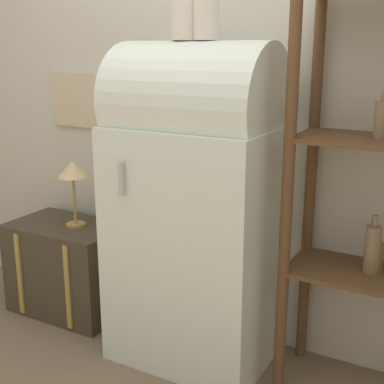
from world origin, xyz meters
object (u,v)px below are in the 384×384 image
Objects in this scene: vase_left at (185,13)px; desk_lamp at (73,174)px; refrigerator at (196,204)px; vase_center at (206,9)px; suitcase_trunk at (69,268)px.

desk_lamp is at bearing 176.26° from vase_left.
vase_center is at bearing -0.30° from refrigerator.
vase_left is 0.67× the size of desk_lamp.
refrigerator is 1.02m from suitcase_trunk.
vase_left reaches higher than refrigerator.
refrigerator is 0.80m from desk_lamp.
vase_left is at bearing -3.74° from desk_lamp.
suitcase_trunk is 2.39× the size of vase_center.
suitcase_trunk is 1.74× the size of desk_lamp.
vase_center reaches higher than suitcase_trunk.
vase_left is at bearing -178.63° from vase_center.
desk_lamp is at bearing 176.71° from refrigerator.
vase_center reaches higher than desk_lamp.
vase_left is 0.11m from vase_center.
suitcase_trunk is 1.68m from vase_center.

